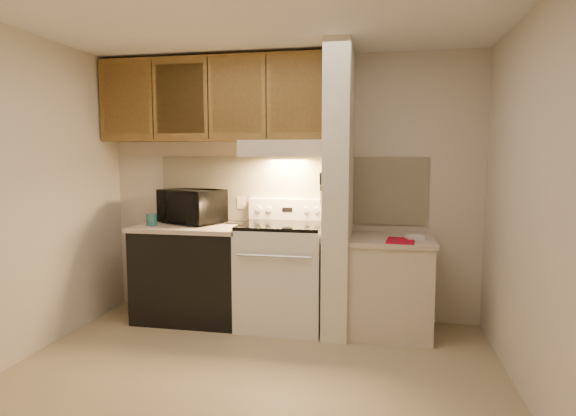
# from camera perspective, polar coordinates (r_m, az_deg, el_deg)

# --- Properties ---
(floor) EXTENTS (3.60, 3.60, 0.00)m
(floor) POSITION_cam_1_polar(r_m,az_deg,el_deg) (3.55, -4.74, -19.86)
(floor) COLOR tan
(floor) RESTS_ON ground
(ceiling) EXTENTS (3.60, 3.60, 0.00)m
(ceiling) POSITION_cam_1_polar(r_m,az_deg,el_deg) (3.33, -5.16, 22.58)
(ceiling) COLOR white
(ceiling) RESTS_ON wall_back
(wall_back) EXTENTS (3.60, 2.50, 0.02)m
(wall_back) POSITION_cam_1_polar(r_m,az_deg,el_deg) (4.66, 0.15, 2.38)
(wall_back) COLOR beige
(wall_back) RESTS_ON floor
(wall_left) EXTENTS (0.02, 3.00, 2.50)m
(wall_left) POSITION_cam_1_polar(r_m,az_deg,el_deg) (4.09, -29.98, 1.02)
(wall_left) COLOR beige
(wall_left) RESTS_ON floor
(wall_right) EXTENTS (0.02, 3.00, 2.50)m
(wall_right) POSITION_cam_1_polar(r_m,az_deg,el_deg) (3.22, 27.59, -0.03)
(wall_right) COLOR beige
(wall_right) RESTS_ON floor
(backsplash) EXTENTS (2.60, 0.02, 0.63)m
(backsplash) POSITION_cam_1_polar(r_m,az_deg,el_deg) (4.65, 0.13, 2.19)
(backsplash) COLOR #FFF4CC
(backsplash) RESTS_ON wall_back
(range_body) EXTENTS (0.76, 0.65, 0.92)m
(range_body) POSITION_cam_1_polar(r_m,az_deg,el_deg) (4.45, -0.70, -8.11)
(range_body) COLOR silver
(range_body) RESTS_ON floor
(oven_window) EXTENTS (0.50, 0.01, 0.30)m
(oven_window) POSITION_cam_1_polar(r_m,az_deg,el_deg) (4.14, -1.61, -8.63)
(oven_window) COLOR black
(oven_window) RESTS_ON range_body
(oven_handle) EXTENTS (0.65, 0.02, 0.02)m
(oven_handle) POSITION_cam_1_polar(r_m,az_deg,el_deg) (4.06, -1.74, -5.76)
(oven_handle) COLOR silver
(oven_handle) RESTS_ON range_body
(cooktop) EXTENTS (0.74, 0.64, 0.03)m
(cooktop) POSITION_cam_1_polar(r_m,az_deg,el_deg) (4.36, -0.71, -2.05)
(cooktop) COLOR black
(cooktop) RESTS_ON range_body
(range_backguard) EXTENTS (0.76, 0.08, 0.20)m
(range_backguard) POSITION_cam_1_polar(r_m,az_deg,el_deg) (4.62, 0.01, -0.14)
(range_backguard) COLOR silver
(range_backguard) RESTS_ON range_body
(range_display) EXTENTS (0.10, 0.01, 0.04)m
(range_display) POSITION_cam_1_polar(r_m,az_deg,el_deg) (4.58, -0.09, -0.20)
(range_display) COLOR black
(range_display) RESTS_ON range_backguard
(range_knob_left_outer) EXTENTS (0.05, 0.02, 0.05)m
(range_knob_left_outer) POSITION_cam_1_polar(r_m,az_deg,el_deg) (4.64, -3.49, -0.13)
(range_knob_left_outer) COLOR silver
(range_knob_left_outer) RESTS_ON range_backguard
(range_knob_left_inner) EXTENTS (0.05, 0.02, 0.05)m
(range_knob_left_inner) POSITION_cam_1_polar(r_m,az_deg,el_deg) (4.62, -2.29, -0.15)
(range_knob_left_inner) COLOR silver
(range_knob_left_inner) RESTS_ON range_backguard
(range_knob_right_inner) EXTENTS (0.05, 0.02, 0.05)m
(range_knob_right_inner) POSITION_cam_1_polar(r_m,az_deg,el_deg) (4.55, 2.13, -0.25)
(range_knob_right_inner) COLOR silver
(range_knob_right_inner) RESTS_ON range_backguard
(range_knob_right_outer) EXTENTS (0.05, 0.02, 0.05)m
(range_knob_right_outer) POSITION_cam_1_polar(r_m,az_deg,el_deg) (4.53, 3.38, -0.28)
(range_knob_right_outer) COLOR silver
(range_knob_right_outer) RESTS_ON range_backguard
(dishwasher_front) EXTENTS (1.00, 0.63, 0.87)m
(dishwasher_front) POSITION_cam_1_polar(r_m,az_deg,el_deg) (4.72, -11.28, -7.71)
(dishwasher_front) COLOR black
(dishwasher_front) RESTS_ON floor
(left_countertop) EXTENTS (1.04, 0.67, 0.04)m
(left_countertop) POSITION_cam_1_polar(r_m,az_deg,el_deg) (4.63, -11.40, -2.24)
(left_countertop) COLOR #C3B09F
(left_countertop) RESTS_ON dishwasher_front
(spoon_rest) EXTENTS (0.22, 0.11, 0.01)m
(spoon_rest) POSITION_cam_1_polar(r_m,az_deg,el_deg) (4.64, -6.09, -1.80)
(spoon_rest) COLOR black
(spoon_rest) RESTS_ON left_countertop
(teal_jar) EXTENTS (0.11, 0.11, 0.11)m
(teal_jar) POSITION_cam_1_polar(r_m,az_deg,el_deg) (4.68, -15.85, -1.34)
(teal_jar) COLOR #2C6D65
(teal_jar) RESTS_ON left_countertop
(outlet) EXTENTS (0.08, 0.01, 0.12)m
(outlet) POSITION_cam_1_polar(r_m,az_deg,el_deg) (4.77, -5.58, 0.63)
(outlet) COLOR beige
(outlet) RESTS_ON backsplash
(microwave) EXTENTS (0.70, 0.60, 0.33)m
(microwave) POSITION_cam_1_polar(r_m,az_deg,el_deg) (4.76, -11.36, 0.20)
(microwave) COLOR black
(microwave) RESTS_ON left_countertop
(partition_pillar) EXTENTS (0.22, 0.70, 2.50)m
(partition_pillar) POSITION_cam_1_polar(r_m,az_deg,el_deg) (4.25, 6.03, 1.98)
(partition_pillar) COLOR beige
(partition_pillar) RESTS_ON floor
(pillar_trim) EXTENTS (0.01, 0.70, 0.04)m
(pillar_trim) POSITION_cam_1_polar(r_m,az_deg,el_deg) (4.26, 4.48, 2.67)
(pillar_trim) COLOR brown
(pillar_trim) RESTS_ON partition_pillar
(knife_strip) EXTENTS (0.02, 0.42, 0.04)m
(knife_strip) POSITION_cam_1_polar(r_m,az_deg,el_deg) (4.21, 4.32, 2.91)
(knife_strip) COLOR black
(knife_strip) RESTS_ON partition_pillar
(knife_blade_a) EXTENTS (0.01, 0.03, 0.16)m
(knife_blade_a) POSITION_cam_1_polar(r_m,az_deg,el_deg) (4.06, 3.88, 1.38)
(knife_blade_a) COLOR silver
(knife_blade_a) RESTS_ON knife_strip
(knife_handle_a) EXTENTS (0.02, 0.02, 0.10)m
(knife_handle_a) POSITION_cam_1_polar(r_m,az_deg,el_deg) (4.05, 3.89, 3.49)
(knife_handle_a) COLOR black
(knife_handle_a) RESTS_ON knife_strip
(knife_blade_b) EXTENTS (0.01, 0.04, 0.18)m
(knife_blade_b) POSITION_cam_1_polar(r_m,az_deg,el_deg) (4.15, 4.03, 1.34)
(knife_blade_b) COLOR silver
(knife_blade_b) RESTS_ON knife_strip
(knife_handle_b) EXTENTS (0.02, 0.02, 0.10)m
(knife_handle_b) POSITION_cam_1_polar(r_m,az_deg,el_deg) (4.14, 4.05, 3.55)
(knife_handle_b) COLOR black
(knife_handle_b) RESTS_ON knife_strip
(knife_blade_c) EXTENTS (0.01, 0.04, 0.20)m
(knife_blade_c) POSITION_cam_1_polar(r_m,az_deg,el_deg) (4.21, 4.13, 1.27)
(knife_blade_c) COLOR silver
(knife_blade_c) RESTS_ON knife_strip
(knife_handle_c) EXTENTS (0.02, 0.02, 0.10)m
(knife_handle_c) POSITION_cam_1_polar(r_m,az_deg,el_deg) (4.20, 4.16, 3.59)
(knife_handle_c) COLOR black
(knife_handle_c) RESTS_ON knife_strip
(knife_blade_d) EXTENTS (0.01, 0.04, 0.16)m
(knife_blade_d) POSITION_cam_1_polar(r_m,az_deg,el_deg) (4.28, 4.26, 1.63)
(knife_blade_d) COLOR silver
(knife_blade_d) RESTS_ON knife_strip
(knife_handle_d) EXTENTS (0.02, 0.02, 0.10)m
(knife_handle_d) POSITION_cam_1_polar(r_m,az_deg,el_deg) (4.29, 4.30, 3.64)
(knife_handle_d) COLOR black
(knife_handle_d) RESTS_ON knife_strip
(knife_blade_e) EXTENTS (0.01, 0.04, 0.18)m
(knife_blade_e) POSITION_cam_1_polar(r_m,az_deg,el_deg) (4.38, 4.42, 1.60)
(knife_blade_e) COLOR silver
(knife_blade_e) RESTS_ON knife_strip
(knife_handle_e) EXTENTS (0.02, 0.02, 0.10)m
(knife_handle_e) POSITION_cam_1_polar(r_m,az_deg,el_deg) (4.36, 4.41, 3.68)
(knife_handle_e) COLOR black
(knife_handle_e) RESTS_ON knife_strip
(oven_mitt) EXTENTS (0.03, 0.10, 0.25)m
(oven_mitt) POSITION_cam_1_polar(r_m,az_deg,el_deg) (4.43, 4.52, 1.80)
(oven_mitt) COLOR gray
(oven_mitt) RESTS_ON partition_pillar
(right_cab_base) EXTENTS (0.70, 0.60, 0.81)m
(right_cab_base) POSITION_cam_1_polar(r_m,az_deg,el_deg) (4.37, 11.99, -9.25)
(right_cab_base) COLOR beige
(right_cab_base) RESTS_ON floor
(right_countertop) EXTENTS (0.74, 0.64, 0.04)m
(right_countertop) POSITION_cam_1_polar(r_m,az_deg,el_deg) (4.28, 12.12, -3.76)
(right_countertop) COLOR #C3B09F
(right_countertop) RESTS_ON right_cab_base
(red_folder) EXTENTS (0.25, 0.33, 0.01)m
(red_folder) POSITION_cam_1_polar(r_m,az_deg,el_deg) (4.13, 13.20, -3.79)
(red_folder) COLOR #A7071E
(red_folder) RESTS_ON right_countertop
(white_box) EXTENTS (0.16, 0.13, 0.04)m
(white_box) POSITION_cam_1_polar(r_m,az_deg,el_deg) (4.23, 14.81, -3.41)
(white_box) COLOR white
(white_box) RESTS_ON right_countertop
(range_hood) EXTENTS (0.78, 0.44, 0.15)m
(range_hood) POSITION_cam_1_polar(r_m,az_deg,el_deg) (4.44, -0.39, 7.03)
(range_hood) COLOR beige
(range_hood) RESTS_ON upper_cabinets
(hood_lip) EXTENTS (0.78, 0.04, 0.06)m
(hood_lip) POSITION_cam_1_polar(r_m,az_deg,el_deg) (4.23, -0.96, 6.47)
(hood_lip) COLOR beige
(hood_lip) RESTS_ON range_hood
(upper_cabinets) EXTENTS (2.18, 0.33, 0.77)m
(upper_cabinets) POSITION_cam_1_polar(r_m,az_deg,el_deg) (4.70, -8.76, 12.54)
(upper_cabinets) COLOR brown
(upper_cabinets) RESTS_ON wall_back
(cab_door_a) EXTENTS (0.46, 0.01, 0.63)m
(cab_door_a) POSITION_cam_1_polar(r_m,az_deg,el_deg) (4.89, -18.67, 12.04)
(cab_door_a) COLOR brown
(cab_door_a) RESTS_ON upper_cabinets
(cab_gap_a) EXTENTS (0.01, 0.01, 0.73)m
(cab_gap_a) POSITION_cam_1_polar(r_m,az_deg,el_deg) (4.76, -15.76, 12.29)
(cab_gap_a) COLOR black
(cab_gap_a) RESTS_ON upper_cabinets
(cab_door_b) EXTENTS (0.46, 0.01, 0.63)m
(cab_door_b) POSITION_cam_1_polar(r_m,az_deg,el_deg) (4.65, -12.68, 12.53)
(cab_door_b) COLOR brown
(cab_door_b) RESTS_ON upper_cabinets
(cab_gap_b) EXTENTS (0.01, 0.01, 0.73)m
(cab_gap_b) POSITION_cam_1_polar(r_m,az_deg,el_deg) (4.55, -9.47, 12.74)
(cab_gap_b) COLOR black
(cab_gap_b) RESTS_ON upper_cabinets
(cab_door_c) EXTENTS (0.46, 0.01, 0.63)m
(cab_door_c) POSITION_cam_1_polar(r_m,az_deg,el_deg) (4.46, -6.10, 12.92)
(cab_door_c) COLOR brown
(cab_door_c) RESTS_ON upper_cabinets
(cab_gap_c) EXTENTS (0.01, 0.01, 0.73)m
(cab_gap_c) POSITION_cam_1_polar(r_m,az_deg,el_deg) (4.39, -2.61, 13.06)
(cab_gap_c) COLOR black
(cab_gap_c) RESTS_ON upper_cabinets
(cab_door_d) EXTENTS (0.46, 0.01, 0.63)m
(cab_door_d) POSITION_cam_1_polar(r_m,az_deg,el_deg) (4.33, 0.99, 13.15)
(cab_door_d) COLOR brown
(cab_door_d) RESTS_ON upper_cabinets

